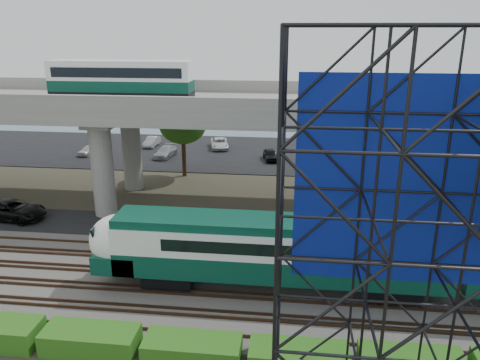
# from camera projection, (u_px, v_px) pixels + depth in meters

# --- Properties ---
(ground) EXTENTS (140.00, 140.00, 0.00)m
(ground) POSITION_uv_depth(u_px,v_px,m) (191.00, 306.00, 26.38)
(ground) COLOR #474233
(ground) RESTS_ON ground
(ballast_bed) EXTENTS (90.00, 12.00, 0.20)m
(ballast_bed) POSITION_uv_depth(u_px,v_px,m) (199.00, 286.00, 28.24)
(ballast_bed) COLOR slate
(ballast_bed) RESTS_ON ground
(service_road) EXTENTS (90.00, 5.00, 0.08)m
(service_road) POSITION_uv_depth(u_px,v_px,m) (221.00, 230.00, 36.29)
(service_road) COLOR black
(service_road) RESTS_ON ground
(parking_lot) EXTENTS (90.00, 18.00, 0.08)m
(parking_lot) POSITION_uv_depth(u_px,v_px,m) (250.00, 153.00, 58.48)
(parking_lot) COLOR black
(parking_lot) RESTS_ON ground
(harbor_water) EXTENTS (140.00, 40.00, 0.03)m
(harbor_water) POSITION_uv_depth(u_px,v_px,m) (262.00, 121.00, 79.27)
(harbor_water) COLOR slate
(harbor_water) RESTS_ON ground
(rail_tracks) EXTENTS (90.00, 9.52, 0.16)m
(rail_tracks) POSITION_uv_depth(u_px,v_px,m) (198.00, 283.00, 28.18)
(rail_tracks) COLOR #472D1E
(rail_tracks) RESTS_ON ballast_bed
(commuter_train) EXTENTS (29.30, 3.06, 4.30)m
(commuter_train) POSITION_uv_depth(u_px,v_px,m) (316.00, 250.00, 26.61)
(commuter_train) COLOR black
(commuter_train) RESTS_ON rail_tracks
(overpass) EXTENTS (80.00, 12.00, 12.40)m
(overpass) POSITION_uv_depth(u_px,v_px,m) (222.00, 113.00, 39.03)
(overpass) COLOR #9E9B93
(overpass) RESTS_ON ground
(scaffold_tower) EXTENTS (9.36, 6.36, 15.00)m
(scaffold_tower) POSITION_uv_depth(u_px,v_px,m) (415.00, 265.00, 15.47)
(scaffold_tower) COLOR black
(scaffold_tower) RESTS_ON ground
(hedge_strip) EXTENTS (34.60, 1.80, 1.20)m
(hedge_strip) POSITION_uv_depth(u_px,v_px,m) (192.00, 348.00, 22.04)
(hedge_strip) COLOR #2A6216
(hedge_strip) RESTS_ON ground
(trees) EXTENTS (40.94, 16.94, 7.69)m
(trees) POSITION_uv_depth(u_px,v_px,m) (177.00, 142.00, 40.45)
(trees) COLOR #382314
(trees) RESTS_ON ground
(suv) EXTENTS (5.83, 3.20, 1.55)m
(suv) POSITION_uv_depth(u_px,v_px,m) (12.00, 210.00, 38.02)
(suv) COLOR black
(suv) RESTS_ON service_road
(parked_cars) EXTENTS (39.46, 9.76, 1.29)m
(parked_cars) POSITION_uv_depth(u_px,v_px,m) (243.00, 149.00, 57.90)
(parked_cars) COLOR silver
(parked_cars) RESTS_ON parking_lot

